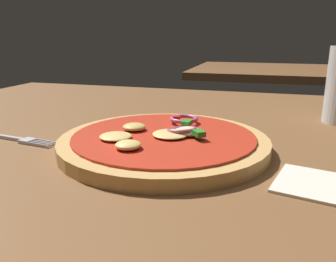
# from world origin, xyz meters

# --- Properties ---
(dining_table) EXTENTS (1.19, 1.01, 0.03)m
(dining_table) POSITION_xyz_m (0.00, 0.00, 0.02)
(dining_table) COLOR brown
(dining_table) RESTS_ON ground
(pizza) EXTENTS (0.28, 0.28, 0.03)m
(pizza) POSITION_xyz_m (0.01, -0.01, 0.04)
(pizza) COLOR tan
(pizza) RESTS_ON dining_table
(fork) EXTENTS (0.16, 0.03, 0.01)m
(fork) POSITION_xyz_m (-0.22, -0.03, 0.03)
(fork) COLOR silver
(fork) RESTS_ON dining_table
(background_table) EXTENTS (0.70, 0.57, 0.03)m
(background_table) POSITION_xyz_m (0.15, 1.21, 0.02)
(background_table) COLOR brown
(background_table) RESTS_ON ground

